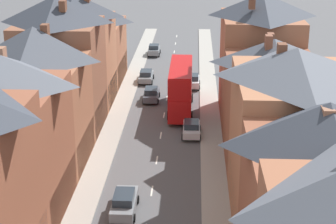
% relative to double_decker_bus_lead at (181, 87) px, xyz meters
% --- Properties ---
extents(pavement_left, '(2.20, 104.00, 0.14)m').
position_rel_double_decker_bus_lead_xyz_m(pavement_left, '(-6.89, -5.52, -2.75)').
color(pavement_left, '#A8A399').
rests_on(pavement_left, ground).
extents(pavement_right, '(2.20, 104.00, 0.14)m').
position_rel_double_decker_bus_lead_xyz_m(pavement_right, '(3.31, -5.52, -2.75)').
color(pavement_right, '#A8A399').
rests_on(pavement_right, ground).
extents(centre_line_dashes, '(0.14, 97.80, 0.01)m').
position_rel_double_decker_bus_lead_xyz_m(centre_line_dashes, '(-1.79, -7.52, -2.81)').
color(centre_line_dashes, silver).
rests_on(centre_line_dashes, ground).
extents(terrace_row_left, '(8.00, 71.11, 14.24)m').
position_rel_double_decker_bus_lead_xyz_m(terrace_row_left, '(-11.98, -19.80, 3.52)').
color(terrace_row_left, '#935138').
rests_on(terrace_row_left, ground).
extents(terrace_row_right, '(8.00, 58.93, 14.14)m').
position_rel_double_decker_bus_lead_xyz_m(terrace_row_right, '(8.40, -26.80, 3.68)').
color(terrace_row_right, '#A36042').
rests_on(terrace_row_right, ground).
extents(double_decker_bus_lead, '(2.74, 10.80, 5.30)m').
position_rel_double_decker_bus_lead_xyz_m(double_decker_bus_lead, '(0.00, 0.00, 0.00)').
color(double_decker_bus_lead, red).
rests_on(double_decker_bus_lead, ground).
extents(car_near_blue, '(1.90, 3.87, 1.62)m').
position_rel_double_decker_bus_lead_xyz_m(car_near_blue, '(1.31, -7.51, -2.00)').
color(car_near_blue, silver).
rests_on(car_near_blue, ground).
extents(car_near_silver, '(1.90, 3.88, 1.70)m').
position_rel_double_decker_bus_lead_xyz_m(car_near_silver, '(-4.89, 26.05, -1.96)').
color(car_near_silver, gray).
rests_on(car_near_silver, ground).
extents(car_parked_left_a, '(1.90, 3.94, 1.71)m').
position_rel_double_decker_bus_lead_xyz_m(car_parked_left_a, '(1.31, 9.20, -1.96)').
color(car_parked_left_a, silver).
rests_on(car_parked_left_a, ground).
extents(car_parked_left_b, '(1.90, 4.54, 1.67)m').
position_rel_double_decker_bus_lead_xyz_m(car_parked_left_b, '(-3.59, -23.02, -1.98)').
color(car_parked_left_b, gray).
rests_on(car_parked_left_b, ground).
extents(car_mid_white, '(1.90, 4.41, 1.58)m').
position_rel_double_decker_bus_lead_xyz_m(car_mid_white, '(-4.89, 11.39, -2.02)').
color(car_mid_white, gray).
rests_on(car_mid_white, ground).
extents(car_far_grey, '(1.90, 4.27, 1.61)m').
position_rel_double_decker_bus_lead_xyz_m(car_far_grey, '(-3.59, 3.53, -2.00)').
color(car_far_grey, '#4C515B').
rests_on(car_far_grey, ground).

